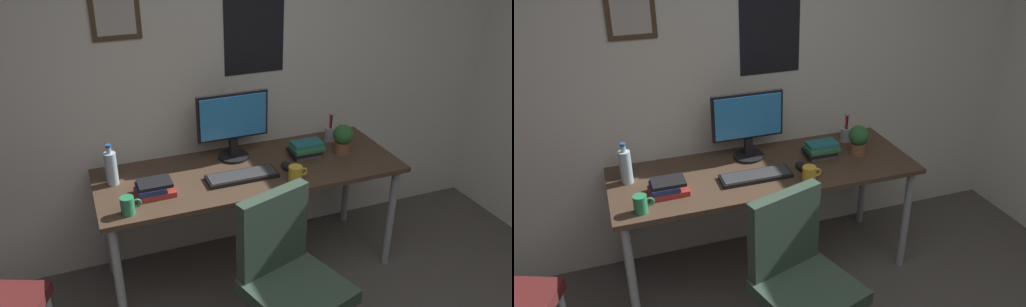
# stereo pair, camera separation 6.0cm
# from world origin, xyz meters

# --- Properties ---
(wall_back) EXTENTS (4.40, 0.10, 2.60)m
(wall_back) POSITION_xyz_m (-0.00, 2.15, 1.30)
(wall_back) COLOR silver
(wall_back) RESTS_ON ground_plane
(desk) EXTENTS (1.88, 0.69, 0.76)m
(desk) POSITION_xyz_m (0.08, 1.72, 0.68)
(desk) COLOR #4C3828
(desk) RESTS_ON ground_plane
(office_chair) EXTENTS (0.58, 0.59, 0.95)m
(office_chair) POSITION_xyz_m (0.01, 0.99, 0.53)
(office_chair) COLOR #334738
(office_chair) RESTS_ON ground_plane
(monitor) EXTENTS (0.46, 0.20, 0.43)m
(monitor) POSITION_xyz_m (0.03, 1.91, 1.00)
(monitor) COLOR black
(monitor) RESTS_ON desk
(keyboard) EXTENTS (0.43, 0.15, 0.03)m
(keyboard) POSITION_xyz_m (-0.01, 1.63, 0.77)
(keyboard) COLOR black
(keyboard) RESTS_ON desk
(computer_mouse) EXTENTS (0.06, 0.11, 0.04)m
(computer_mouse) POSITION_xyz_m (0.29, 1.65, 0.78)
(computer_mouse) COLOR black
(computer_mouse) RESTS_ON desk
(water_bottle) EXTENTS (0.07, 0.07, 0.25)m
(water_bottle) POSITION_xyz_m (-0.74, 1.83, 0.86)
(water_bottle) COLOR silver
(water_bottle) RESTS_ON desk
(coffee_mug_near) EXTENTS (0.12, 0.08, 0.10)m
(coffee_mug_near) POSITION_xyz_m (0.27, 1.48, 0.81)
(coffee_mug_near) COLOR yellow
(coffee_mug_near) RESTS_ON desk
(coffee_mug_far) EXTENTS (0.11, 0.07, 0.10)m
(coffee_mug_far) POSITION_xyz_m (-0.70, 1.47, 0.81)
(coffee_mug_far) COLOR #2D8C59
(coffee_mug_far) RESTS_ON desk
(potted_plant) EXTENTS (0.13, 0.13, 0.19)m
(potted_plant) POSITION_xyz_m (0.72, 1.72, 0.86)
(potted_plant) COLOR brown
(potted_plant) RESTS_ON desk
(pen_cup) EXTENTS (0.07, 0.07, 0.20)m
(pen_cup) POSITION_xyz_m (0.73, 1.92, 0.81)
(pen_cup) COLOR #9EA0A5
(pen_cup) RESTS_ON desk
(book_stack_left) EXTENTS (0.22, 0.16, 0.08)m
(book_stack_left) POSITION_xyz_m (-0.54, 1.63, 0.80)
(book_stack_left) COLOR #B22D28
(book_stack_left) RESTS_ON desk
(book_stack_right) EXTENTS (0.22, 0.15, 0.09)m
(book_stack_right) POSITION_xyz_m (0.48, 1.77, 0.81)
(book_stack_right) COLOR gray
(book_stack_right) RESTS_ON desk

